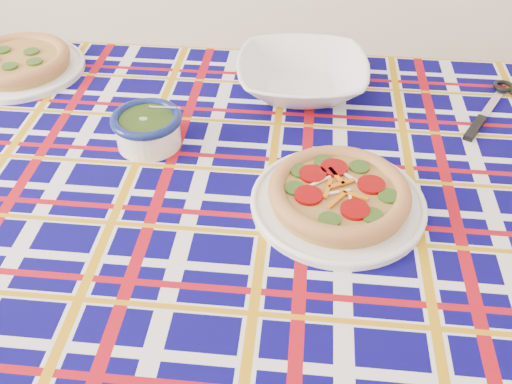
% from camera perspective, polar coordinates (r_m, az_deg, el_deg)
% --- Properties ---
extents(dining_table, '(1.81, 1.24, 0.80)m').
position_cam_1_polar(dining_table, '(1.12, -2.08, -2.46)').
color(dining_table, brown).
rests_on(dining_table, floor).
extents(tablecloth, '(1.85, 1.27, 0.11)m').
position_cam_1_polar(tablecloth, '(1.11, -2.11, -1.47)').
color(tablecloth, '#090454').
rests_on(tablecloth, dining_table).
extents(main_focaccia_plate, '(0.40, 0.40, 0.06)m').
position_cam_1_polar(main_focaccia_plate, '(1.01, 8.31, -0.10)').
color(main_focaccia_plate, '#AE7E3E').
rests_on(main_focaccia_plate, tablecloth).
extents(pesto_bowl, '(0.15, 0.15, 0.08)m').
position_cam_1_polar(pesto_bowl, '(1.17, -10.81, 6.44)').
color(pesto_bowl, '#1D320D').
rests_on(pesto_bowl, tablecloth).
extents(serving_bowl, '(0.34, 0.34, 0.07)m').
position_cam_1_polar(serving_bowl, '(1.33, 4.62, 11.48)').
color(serving_bowl, white).
rests_on(serving_bowl, tablecloth).
extents(second_focaccia_plate, '(0.39, 0.39, 0.06)m').
position_cam_1_polar(second_focaccia_plate, '(1.52, -22.75, 12.01)').
color(second_focaccia_plate, '#AE7E3E').
rests_on(second_focaccia_plate, tablecloth).
extents(table_knife, '(0.12, 0.24, 0.01)m').
position_cam_1_polar(table_knife, '(1.39, 22.45, 8.04)').
color(table_knife, silver).
rests_on(table_knife, tablecloth).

